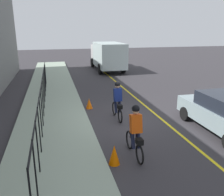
{
  "coord_description": "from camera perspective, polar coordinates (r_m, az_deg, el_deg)",
  "views": [
    {
      "loc": [
        -9.99,
        3.23,
        4.16
      ],
      "look_at": [
        0.35,
        0.64,
        1.0
      ],
      "focal_mm": 38.06,
      "sensor_mm": 36.0,
      "label": 1
    }
  ],
  "objects": [
    {
      "name": "cyclist_lead",
      "position": [
        11.0,
        1.35,
        -0.67
      ],
      "size": [
        1.71,
        0.36,
        1.83
      ],
      "rotation": [
        0.0,
        0.0,
        0.0
      ],
      "color": "black",
      "rests_on": "ground"
    },
    {
      "name": "iron_fence",
      "position": [
        11.38,
        -16.44,
        1.02
      ],
      "size": [
        14.06,
        0.04,
        1.6
      ],
      "color": "black",
      "rests_on": "sidewalk"
    },
    {
      "name": "lane_line_centre",
      "position": [
        11.84,
        11.04,
        -4.36
      ],
      "size": [
        36.0,
        0.12,
        0.01
      ],
      "primitive_type": "cube",
      "color": "yellow",
      "rests_on": "ground"
    },
    {
      "name": "sidewalk",
      "position": [
        10.79,
        -13.97,
        -6.25
      ],
      "size": [
        40.0,
        3.2,
        0.15
      ],
      "primitive_type": "cube",
      "color": "#92A38E",
      "rests_on": "ground"
    },
    {
      "name": "traffic_cone_near",
      "position": [
        12.74,
        -5.52,
        -1.31
      ],
      "size": [
        0.36,
        0.36,
        0.55
      ],
      "primitive_type": "cone",
      "color": "#F15D08",
      "rests_on": "ground"
    },
    {
      "name": "cyclist_follow",
      "position": [
        7.84,
        5.65,
        -8.06
      ],
      "size": [
        1.71,
        0.36,
        1.83
      ],
      "rotation": [
        0.0,
        0.0,
        0.0
      ],
      "color": "black",
      "rests_on": "ground"
    },
    {
      "name": "ground_plane",
      "position": [
        11.29,
        3.61,
        -5.15
      ],
      "size": [
        80.0,
        80.0,
        0.0
      ],
      "primitive_type": "plane",
      "color": "#323033"
    },
    {
      "name": "box_truck_background",
      "position": [
        24.16,
        -1.12,
        10.3
      ],
      "size": [
        6.72,
        2.56,
        2.78
      ],
      "rotation": [
        0.0,
        0.0,
        -0.0
      ],
      "color": "#AEBFBC",
      "rests_on": "ground"
    },
    {
      "name": "traffic_cone_far",
      "position": [
        7.67,
        0.53,
        -13.46
      ],
      "size": [
        0.36,
        0.36,
        0.65
      ],
      "primitive_type": "cone",
      "color": "#E95F00",
      "rests_on": "ground"
    }
  ]
}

